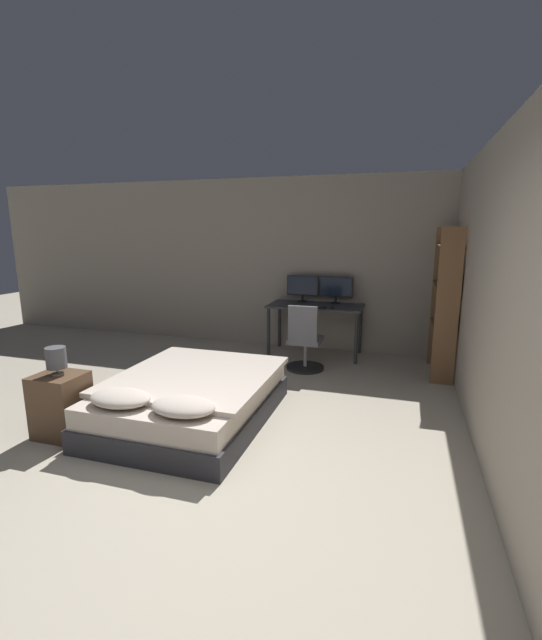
{
  "coord_description": "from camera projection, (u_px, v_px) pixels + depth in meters",
  "views": [
    {
      "loc": [
        1.41,
        -2.34,
        1.89
      ],
      "look_at": [
        -0.19,
        2.81,
        0.75
      ],
      "focal_mm": 24.0,
      "sensor_mm": 36.0,
      "label": 1
    }
  ],
  "objects": [
    {
      "name": "ground_plane",
      "position": [
        178.0,
        506.0,
        2.98
      ],
      "size": [
        20.0,
        20.0,
        0.0
      ],
      "primitive_type": "plane",
      "color": "#B2A893"
    },
    {
      "name": "monitor_left",
      "position": [
        303.0,
        287.0,
        6.71
      ],
      "size": [
        0.5,
        0.16,
        0.41
      ],
      "color": "black",
      "rests_on": "desk"
    },
    {
      "name": "wall_back",
      "position": [
        312.0,
        265.0,
        6.78
      ],
      "size": [
        12.0,
        0.06,
        2.7
      ],
      "color": "#9E9384",
      "rests_on": "ground_plane"
    },
    {
      "name": "keyboard",
      "position": [
        312.0,
        307.0,
        6.23
      ],
      "size": [
        0.4,
        0.13,
        0.02
      ],
      "color": "black",
      "rests_on": "desk"
    },
    {
      "name": "office_chair",
      "position": [
        305.0,
        345.0,
        5.81
      ],
      "size": [
        0.52,
        0.52,
        0.92
      ],
      "color": "black",
      "rests_on": "ground_plane"
    },
    {
      "name": "wall_side_right",
      "position": [
        494.0,
        297.0,
        3.49
      ],
      "size": [
        0.06,
        12.0,
        2.7
      ],
      "color": "#9E9384",
      "rests_on": "ground_plane"
    },
    {
      "name": "bedside_lamp",
      "position": [
        56.0,
        358.0,
        3.87
      ],
      "size": [
        0.18,
        0.18,
        0.26
      ],
      "color": "gray",
      "rests_on": "nightstand"
    },
    {
      "name": "desk",
      "position": [
        316.0,
        311.0,
        6.48
      ],
      "size": [
        1.41,
        0.7,
        0.78
      ],
      "color": "#38383D",
      "rests_on": "ground_plane"
    },
    {
      "name": "nightstand",
      "position": [
        61.0,
        405.0,
        3.96
      ],
      "size": [
        0.43,
        0.39,
        0.59
      ],
      "color": "brown",
      "rests_on": "ground_plane"
    },
    {
      "name": "bed",
      "position": [
        191.0,
        399.0,
        4.27
      ],
      "size": [
        1.5,
        1.93,
        0.54
      ],
      "color": "#2D2D33",
      "rests_on": "ground_plane"
    },
    {
      "name": "bookshelf",
      "position": [
        446.0,
        298.0,
        5.43
      ],
      "size": [
        0.27,
        0.88,
        1.93
      ],
      "color": "brown",
      "rests_on": "ground_plane"
    },
    {
      "name": "monitor_right",
      "position": [
        336.0,
        288.0,
        6.56
      ],
      "size": [
        0.5,
        0.16,
        0.41
      ],
      "color": "black",
      "rests_on": "desk"
    },
    {
      "name": "computer_mouse",
      "position": [
        332.0,
        308.0,
        6.14
      ],
      "size": [
        0.07,
        0.05,
        0.04
      ],
      "color": "black",
      "rests_on": "desk"
    }
  ]
}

